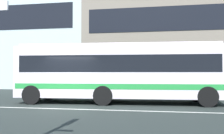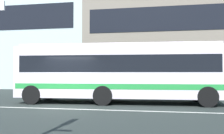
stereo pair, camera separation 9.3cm
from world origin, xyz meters
name	(u,v)px [view 2 (the right image)]	position (x,y,z in m)	size (l,w,h in m)	color
ground_plane	(58,109)	(0.00, 0.00, 0.00)	(160.00, 160.00, 0.00)	#29302D
lane_centre_line	(58,109)	(0.00, 0.00, 0.00)	(60.00, 0.16, 0.01)	silver
hedge_row_far	(141,90)	(3.39, 6.71, 0.40)	(17.87, 1.10, 0.80)	#164F17
apartment_block_left	(11,36)	(-13.41, 16.56, 6.33)	(21.72, 9.84, 12.65)	silver
apartment_block_right	(180,36)	(7.18, 16.56, 5.70)	(19.46, 9.84, 11.41)	gray
transit_bus	(118,71)	(2.37, 2.66, 1.77)	(11.05, 3.18, 3.21)	silver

